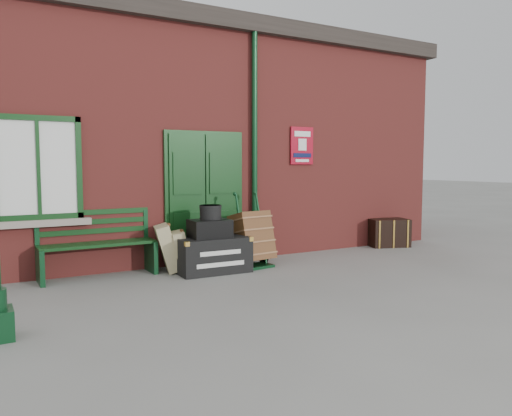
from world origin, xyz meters
TOP-DOWN VIEW (x-y plane):
  - ground at (0.00, 0.00)m, footprint 80.00×80.00m
  - station_building at (-0.00, 3.49)m, footprint 10.30×4.30m
  - bench at (-2.14, 1.33)m, footprint 1.70×0.55m
  - houdini_trunk at (-0.49, 0.75)m, footprint 1.13×0.64m
  - strongbox at (-0.54, 0.75)m, footprint 0.63×0.46m
  - hatbox at (-0.51, 0.78)m, footprint 0.34×0.34m
  - suitcase_back at (-1.09, 1.13)m, footprint 0.51×0.60m
  - suitcase_front at (-0.91, 1.03)m, footprint 0.40×0.53m
  - porter_trolley at (0.29, 0.86)m, footprint 0.66×0.71m
  - dark_trunk at (3.74, 1.25)m, footprint 0.92×0.74m

SIDE VIEW (x-z plane):
  - ground at x=0.00m, z-range 0.00..0.00m
  - houdini_trunk at x=-0.49m, z-range 0.00..0.56m
  - dark_trunk at x=3.74m, z-range 0.00..0.57m
  - suitcase_front at x=-0.91m, z-range 0.00..0.65m
  - suitcase_back at x=-1.09m, z-range 0.00..0.76m
  - porter_trolley at x=0.29m, z-range -0.14..1.08m
  - bench at x=-2.14m, z-range 0.00..1.05m
  - strongbox at x=-0.54m, z-range 0.56..0.84m
  - hatbox at x=-0.51m, z-range 0.84..1.06m
  - station_building at x=0.00m, z-range -0.02..4.34m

